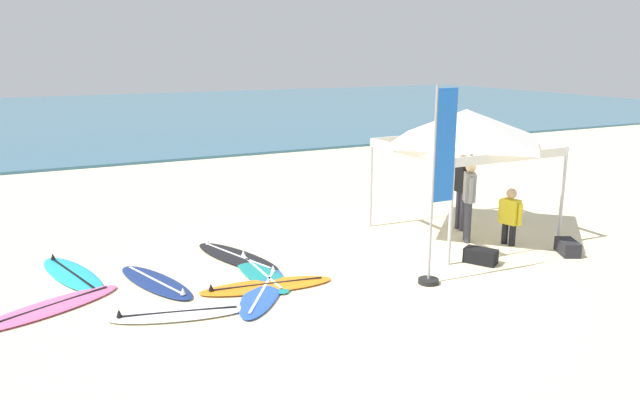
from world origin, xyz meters
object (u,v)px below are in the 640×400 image
Objects in this scene: person_grey at (469,196)px; gear_bag_near_tent at (568,247)px; canopy_tent at (466,126)px; surfboard_blue at (263,292)px; surfboard_teal at (260,272)px; surfboard_orange at (266,286)px; surfboard_black at (237,257)px; person_black at (462,187)px; surfboard_white at (178,314)px; person_yellow at (510,214)px; gear_bag_by_pole at (481,256)px; surfboard_navy at (156,282)px; banner_flag at (438,195)px; surfboard_pink at (48,308)px; surfboard_cyan at (72,274)px.

person_grey reaches higher than gear_bag_near_tent.
surfboard_blue is (-5.10, -1.20, -2.35)m from canopy_tent.
surfboard_teal is (-4.80, -0.32, -2.35)m from canopy_tent.
surfboard_orange is at bearing 56.19° from surfboard_blue.
person_grey is at bearing -13.42° from surfboard_black.
surfboard_orange is at bearing -166.12° from person_black.
surfboard_white and surfboard_teal have the same top height.
surfboard_white is 6.53m from person_grey.
person_yellow is (5.56, 0.20, 0.62)m from surfboard_blue.
surfboard_navy is at bearing 163.86° from gear_bag_by_pole.
surfboard_navy is 0.66× the size of banner_flag.
surfboard_orange is 0.28m from surfboard_blue.
gear_bag_by_pole is at bearing 16.19° from banner_flag.
surfboard_black is 1.04× the size of surfboard_orange.
gear_bag_near_tent is at bearing -7.29° from surfboard_blue.
banner_flag is at bearing -142.13° from person_grey.
person_yellow reaches higher than gear_bag_near_tent.
person_grey is (4.91, 0.75, 0.95)m from surfboard_blue.
surfboard_navy is (-0.03, 1.46, -0.00)m from surfboard_white.
surfboard_blue is at bearing -166.72° from canopy_tent.
surfboard_white is (-1.66, -2.10, 0.00)m from surfboard_black.
surfboard_black and surfboard_navy have the same top height.
person_black is 2.85× the size of gear_bag_by_pole.
gear_bag_by_pole is (1.39, 0.40, -1.43)m from banner_flag.
surfboard_pink is 1.08× the size of surfboard_navy.
person_yellow reaches higher than surfboard_navy.
canopy_tent reaches higher than surfboard_orange.
surfboard_orange is 1.98× the size of person_yellow.
surfboard_orange is 1.94m from surfboard_navy.
surfboard_orange is 5.44m from person_yellow.
canopy_tent is 3.13m from banner_flag.
gear_bag_by_pole is (7.50, -1.33, 0.10)m from surfboard_pink.
surfboard_navy is (1.73, 0.34, 0.00)m from surfboard_pink.
surfboard_black is 4.12× the size of gear_bag_by_pole.
gear_bag_by_pole is (-1.29, -0.64, -0.52)m from person_yellow.
surfboard_white is 3.61× the size of gear_bag_near_tent.
person_black is at bearing 109.59° from gear_bag_near_tent.
surfboard_white is 1.69m from surfboard_orange.
banner_flag is at bearing -21.47° from surfboard_orange.
surfboard_orange is (1.63, 0.45, -0.00)m from surfboard_white.
person_yellow is 3.02m from banner_flag.
gear_bag_by_pole is at bearing -119.14° from person_black.
gear_bag_by_pole reaches higher than surfboard_pink.
person_black is 3.47m from banner_flag.
surfboard_blue is at bearing -108.64° from surfboard_teal.
banner_flag is (2.69, -2.72, 1.54)m from surfboard_black.
person_grey is at bearing -119.89° from person_black.
surfboard_cyan is 7.56m from gear_bag_by_pole.
surfboard_white is at bearing -176.53° from person_yellow.
gear_bag_by_pole is at bearing -16.14° from surfboard_navy.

